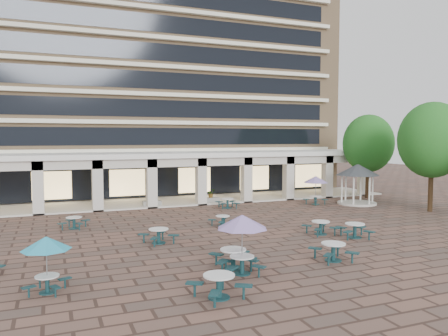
{
  "coord_description": "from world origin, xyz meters",
  "views": [
    {
      "loc": [
        -9.65,
        -22.34,
        5.69
      ],
      "look_at": [
        0.45,
        3.0,
        3.78
      ],
      "focal_mm": 35.0,
      "sensor_mm": 36.0,
      "label": 1
    }
  ],
  "objects_px": {
    "planter_left": "(152,200)",
    "planter_right": "(211,198)",
    "picnic_table_2": "(333,250)",
    "picnic_table_1": "(219,284)",
    "gazebo": "(357,174)"
  },
  "relations": [
    {
      "from": "picnic_table_2",
      "to": "planter_right",
      "type": "xyz_separation_m",
      "value": [
        0.79,
        18.7,
        0.0
      ]
    },
    {
      "from": "planter_left",
      "to": "planter_right",
      "type": "distance_m",
      "value": 5.17
    },
    {
      "from": "picnic_table_1",
      "to": "gazebo",
      "type": "xyz_separation_m",
      "value": [
        18.87,
        16.08,
        2.05
      ]
    },
    {
      "from": "picnic_table_1",
      "to": "planter_right",
      "type": "xyz_separation_m",
      "value": [
        7.38,
        21.12,
        -0.01
      ]
    },
    {
      "from": "picnic_table_2",
      "to": "planter_right",
      "type": "relative_size",
      "value": 1.32
    },
    {
      "from": "planter_right",
      "to": "picnic_table_2",
      "type": "bearing_deg",
      "value": -92.41
    },
    {
      "from": "planter_left",
      "to": "planter_right",
      "type": "xyz_separation_m",
      "value": [
        5.17,
        0.0,
        -0.08
      ]
    },
    {
      "from": "picnic_table_1",
      "to": "planter_right",
      "type": "distance_m",
      "value": 22.38
    },
    {
      "from": "picnic_table_2",
      "to": "planter_left",
      "type": "height_order",
      "value": "planter_left"
    },
    {
      "from": "picnic_table_2",
      "to": "planter_right",
      "type": "bearing_deg",
      "value": 92.43
    },
    {
      "from": "picnic_table_2",
      "to": "gazebo",
      "type": "xyz_separation_m",
      "value": [
        12.27,
        13.66,
        2.07
      ]
    },
    {
      "from": "gazebo",
      "to": "planter_right",
      "type": "xyz_separation_m",
      "value": [
        -11.49,
        5.04,
        -2.07
      ]
    },
    {
      "from": "gazebo",
      "to": "planter_left",
      "type": "distance_m",
      "value": 17.51
    },
    {
      "from": "picnic_table_1",
      "to": "planter_left",
      "type": "height_order",
      "value": "planter_left"
    },
    {
      "from": "picnic_table_1",
      "to": "planter_right",
      "type": "bearing_deg",
      "value": 56.08
    }
  ]
}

